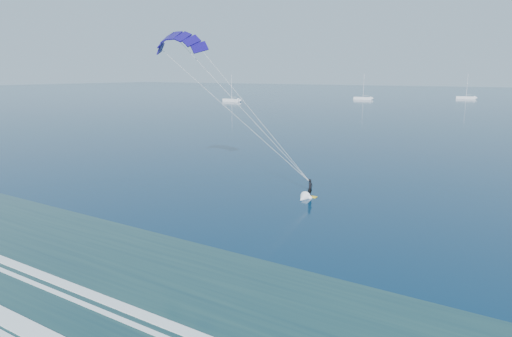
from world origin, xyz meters
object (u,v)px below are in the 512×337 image
object	(u,v)px
kitesurfer_rig	(242,109)
sailboat_1	(363,98)
sailboat_0	(232,100)
sailboat_2	(466,97)

from	to	relation	value
kitesurfer_rig	sailboat_1	size ratio (longest dim) A/B	1.46
kitesurfer_rig	sailboat_0	distance (m)	156.85
sailboat_1	kitesurfer_rig	bearing A→B (deg)	-74.36
sailboat_0	sailboat_1	xyz separation A→B (m)	(43.30, 46.23, 0.00)
sailboat_0	sailboat_2	world-z (taller)	sailboat_2
sailboat_0	sailboat_1	distance (m)	63.34
kitesurfer_rig	sailboat_1	distance (m)	180.00
kitesurfer_rig	sailboat_2	bearing A→B (deg)	92.29
kitesurfer_rig	sailboat_2	size ratio (longest dim) A/B	1.49
kitesurfer_rig	sailboat_2	world-z (taller)	kitesurfer_rig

